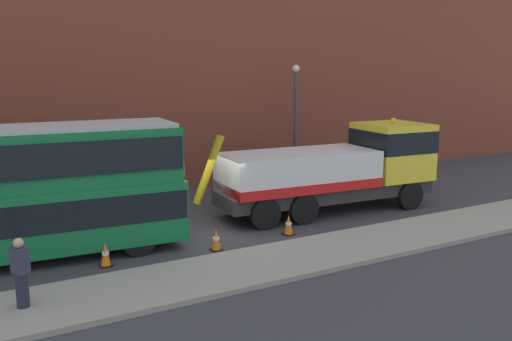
% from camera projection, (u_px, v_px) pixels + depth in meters
% --- Properties ---
extents(ground_plane, '(120.00, 120.00, 0.00)m').
position_uv_depth(ground_plane, '(200.00, 231.00, 19.87)').
color(ground_plane, '#38383D').
extents(near_kerb, '(60.00, 2.80, 0.15)m').
position_uv_depth(near_kerb, '(258.00, 265.00, 16.27)').
color(near_kerb, gray).
rests_on(near_kerb, ground_plane).
extents(building_facade, '(60.00, 1.50, 16.00)m').
position_uv_depth(building_facade, '(132.00, 12.00, 24.20)').
color(building_facade, brown).
rests_on(building_facade, ground_plane).
extents(recovery_tow_truck, '(10.22, 3.30, 3.67)m').
position_uv_depth(recovery_tow_truck, '(337.00, 168.00, 22.35)').
color(recovery_tow_truck, '#2D2D2D').
rests_on(recovery_tow_truck, ground_plane).
extents(pedestrian_onlooker, '(0.43, 0.48, 1.71)m').
position_uv_depth(pedestrian_onlooker, '(21.00, 274.00, 13.15)').
color(pedestrian_onlooker, '#232333').
rests_on(pedestrian_onlooker, near_kerb).
extents(traffic_cone_near_bus, '(0.36, 0.36, 0.72)m').
position_uv_depth(traffic_cone_near_bus, '(106.00, 255.00, 16.34)').
color(traffic_cone_near_bus, orange).
rests_on(traffic_cone_near_bus, ground_plane).
extents(traffic_cone_midway, '(0.36, 0.36, 0.72)m').
position_uv_depth(traffic_cone_midway, '(216.00, 240.00, 17.74)').
color(traffic_cone_midway, orange).
rests_on(traffic_cone_midway, ground_plane).
extents(traffic_cone_near_truck, '(0.36, 0.36, 0.72)m').
position_uv_depth(traffic_cone_near_truck, '(289.00, 225.00, 19.38)').
color(traffic_cone_near_truck, orange).
rests_on(traffic_cone_near_truck, ground_plane).
extents(street_lamp, '(0.36, 0.36, 5.83)m').
position_uv_depth(street_lamp, '(295.00, 115.00, 26.65)').
color(street_lamp, '#38383D').
rests_on(street_lamp, ground_plane).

